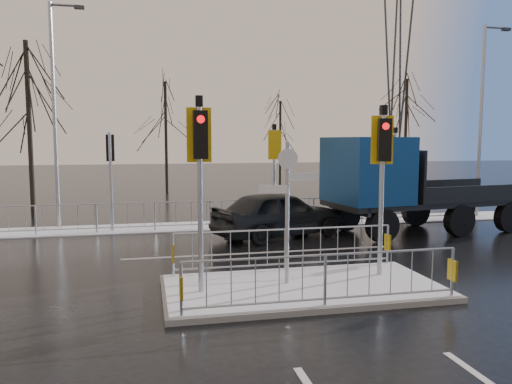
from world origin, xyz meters
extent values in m
plane|color=black|center=(0.00, 0.00, 0.00)|extent=(120.00, 120.00, 0.00)
cube|color=white|center=(0.00, 8.60, 0.02)|extent=(30.00, 2.00, 0.04)
cube|color=silver|center=(0.00, 3.80, 0.00)|extent=(8.00, 0.15, 0.01)
cube|color=slate|center=(0.00, 0.00, 0.06)|extent=(6.00, 3.00, 0.12)
cube|color=white|center=(0.00, 0.00, 0.14)|extent=(5.85, 2.85, 0.03)
cube|color=gold|center=(-2.70, -1.38, 0.67)|extent=(0.05, 0.28, 0.42)
cube|color=gold|center=(2.70, -1.38, 0.67)|extent=(0.05, 0.28, 0.42)
cube|color=gold|center=(-2.70, 1.38, 0.67)|extent=(0.05, 0.28, 0.42)
cube|color=gold|center=(2.70, 1.38, 0.67)|extent=(0.05, 0.28, 0.42)
cylinder|color=#989DA5|center=(-2.20, 0.00, 2.02)|extent=(0.11, 0.11, 3.80)
cube|color=black|center=(-2.20, -0.18, 3.37)|extent=(0.28, 0.22, 0.95)
cylinder|color=red|center=(-2.20, -0.29, 3.67)|extent=(0.16, 0.04, 0.16)
cube|color=gold|center=(-2.20, 0.07, 3.37)|extent=(0.50, 0.03, 1.10)
cube|color=black|center=(-2.20, 0.00, 4.04)|extent=(0.14, 0.14, 0.22)
cylinder|color=#989DA5|center=(2.00, 0.40, 1.97)|extent=(0.11, 0.11, 3.70)
cube|color=black|center=(1.95, 0.23, 3.27)|extent=(0.33, 0.28, 0.95)
cylinder|color=red|center=(1.93, 0.12, 3.57)|extent=(0.16, 0.08, 0.16)
cube|color=gold|center=(2.02, 0.47, 3.27)|extent=(0.49, 0.16, 1.10)
cube|color=black|center=(2.00, 0.40, 3.94)|extent=(0.14, 0.14, 0.22)
cylinder|color=#989DA5|center=(-0.30, 0.20, 1.67)|extent=(0.09, 0.09, 3.10)
cube|color=silver|center=(0.05, 0.20, 2.47)|extent=(0.70, 0.14, 0.18)
cube|color=silver|center=(-0.62, 0.20, 2.22)|extent=(0.62, 0.15, 0.18)
cylinder|color=silver|center=(-0.30, 0.17, 2.87)|extent=(0.44, 0.03, 0.44)
cylinder|color=#989DA5|center=(-4.50, 8.30, 1.79)|extent=(0.11, 0.11, 3.50)
cube|color=black|center=(-4.50, 8.48, 2.99)|extent=(0.28, 0.22, 0.95)
cylinder|color=red|center=(-4.50, 8.59, 3.29)|extent=(0.16, 0.04, 0.16)
cylinder|color=#989DA5|center=(1.50, 8.30, 1.84)|extent=(0.11, 0.11, 3.60)
cube|color=black|center=(1.50, 8.48, 3.09)|extent=(0.28, 0.22, 0.95)
cylinder|color=red|center=(1.50, 8.59, 3.39)|extent=(0.16, 0.04, 0.16)
cube|color=gold|center=(1.50, 8.23, 3.09)|extent=(0.50, 0.03, 1.10)
cube|color=black|center=(1.50, 8.30, 3.76)|extent=(0.14, 0.14, 0.22)
cylinder|color=#989DA5|center=(6.50, 8.30, 1.79)|extent=(0.11, 0.11, 3.50)
cube|color=black|center=(6.45, 8.47, 2.99)|extent=(0.33, 0.28, 0.95)
cylinder|color=red|center=(6.43, 8.58, 3.29)|extent=(0.16, 0.08, 0.16)
cube|color=black|center=(6.50, 8.30, 3.66)|extent=(0.14, 0.14, 0.22)
imported|color=black|center=(1.09, 6.01, 0.79)|extent=(5.01, 3.31, 1.59)
cylinder|color=black|center=(4.06, 4.38, 0.55)|extent=(1.13, 0.47, 1.10)
cylinder|color=black|center=(3.75, 6.67, 0.55)|extent=(1.13, 0.47, 1.10)
cylinder|color=black|center=(7.11, 4.79, 0.55)|extent=(1.13, 0.47, 1.10)
cylinder|color=black|center=(6.80, 7.08, 0.55)|extent=(1.13, 0.47, 1.10)
cylinder|color=black|center=(9.29, 5.08, 0.55)|extent=(1.13, 0.47, 1.10)
cylinder|color=black|center=(8.98, 7.37, 0.55)|extent=(1.13, 0.47, 1.10)
cube|color=black|center=(6.52, 5.87, 1.08)|extent=(7.52, 3.47, 0.18)
cube|color=navy|center=(4.01, 5.54, 2.26)|extent=(2.53, 2.91, 2.20)
cube|color=black|center=(5.07, 5.68, 2.70)|extent=(0.34, 2.18, 1.21)
cube|color=#2D3033|center=(3.36, 5.45, 1.04)|extent=(0.47, 2.52, 0.38)
cube|color=black|center=(7.72, 6.03, 1.23)|extent=(5.14, 3.26, 0.13)
cube|color=black|center=(5.37, 5.72, 2.11)|extent=(0.44, 2.63, 1.65)
cylinder|color=black|center=(-8.00, 12.50, 3.68)|extent=(0.20, 0.20, 7.36)
cylinder|color=black|center=(-2.00, 22.00, 3.45)|extent=(0.19, 0.19, 6.90)
cylinder|color=black|center=(6.00, 24.00, 2.99)|extent=(0.16, 0.16, 5.98)
cylinder|color=black|center=(14.00, 21.00, 3.68)|extent=(0.20, 0.20, 7.36)
cylinder|color=#989DA5|center=(10.50, 8.50, 4.00)|extent=(0.14, 0.14, 8.00)
cylinder|color=#989DA5|center=(11.00, 8.50, 7.90)|extent=(1.00, 0.10, 0.10)
cube|color=#2D3033|center=(11.50, 8.50, 7.85)|extent=(0.35, 0.18, 0.12)
cylinder|color=#989DA5|center=(-6.50, 9.50, 4.10)|extent=(0.14, 0.14, 8.20)
cylinder|color=#989DA5|center=(-6.00, 9.50, 8.10)|extent=(1.00, 0.10, 0.10)
cube|color=#2D3033|center=(-5.50, 9.50, 8.05)|extent=(0.35, 0.18, 0.12)
cylinder|color=#2D3033|center=(18.60, 30.60, 10.00)|extent=(1.18, 1.18, 19.97)
cylinder|color=#2D3033|center=(17.40, 30.60, 10.00)|extent=(1.18, 1.18, 19.97)
cylinder|color=#2D3033|center=(18.60, 29.40, 10.00)|extent=(1.18, 1.18, 19.97)
cylinder|color=#2D3033|center=(17.40, 29.40, 10.00)|extent=(1.18, 1.18, 19.97)
camera|label=1|loc=(-3.25, -10.08, 3.27)|focal=35.00mm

